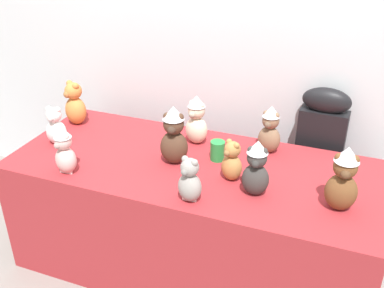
# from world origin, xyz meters

# --- Properties ---
(wall_back) EXTENTS (7.00, 0.08, 2.60)m
(wall_back) POSITION_xyz_m (0.00, 0.92, 1.30)
(wall_back) COLOR silver
(wall_back) RESTS_ON ground_plane
(display_table) EXTENTS (1.99, 0.84, 0.71)m
(display_table) POSITION_xyz_m (0.00, 0.25, 0.35)
(display_table) COLOR maroon
(display_table) RESTS_ON ground_plane
(instrument_case) EXTENTS (0.29, 0.13, 1.03)m
(instrument_case) POSITION_xyz_m (0.62, 0.80, 0.52)
(instrument_case) COLOR black
(instrument_case) RESTS_ON ground_plane
(teddy_bear_chestnut) EXTENTS (0.16, 0.14, 0.32)m
(teddy_bear_chestnut) POSITION_xyz_m (0.78, 0.11, 0.86)
(teddy_bear_chestnut) COLOR brown
(teddy_bear_chestnut) RESTS_ON display_table
(teddy_bear_cocoa) EXTENTS (0.17, 0.15, 0.33)m
(teddy_bear_cocoa) POSITION_xyz_m (-0.10, 0.23, 0.87)
(teddy_bear_cocoa) COLOR #4C3323
(teddy_bear_cocoa) RESTS_ON display_table
(teddy_bear_ginger) EXTENTS (0.18, 0.17, 0.28)m
(teddy_bear_ginger) POSITION_xyz_m (-0.87, 0.46, 0.84)
(teddy_bear_ginger) COLOR #D17F3D
(teddy_bear_ginger) RESTS_ON display_table
(teddy_bear_snow) EXTENTS (0.13, 0.12, 0.23)m
(teddy_bear_snow) POSITION_xyz_m (-0.82, 0.18, 0.81)
(teddy_bear_snow) COLOR white
(teddy_bear_snow) RESTS_ON display_table
(teddy_bear_blush) EXTENTS (0.14, 0.13, 0.26)m
(teddy_bear_blush) POSITION_xyz_m (-0.58, -0.07, 0.83)
(teddy_bear_blush) COLOR beige
(teddy_bear_blush) RESTS_ON display_table
(teddy_bear_charcoal) EXTENTS (0.14, 0.12, 0.29)m
(teddy_bear_charcoal) POSITION_xyz_m (0.39, 0.09, 0.85)
(teddy_bear_charcoal) COLOR #383533
(teddy_bear_charcoal) RESTS_ON display_table
(teddy_bear_ash) EXTENTS (0.14, 0.13, 0.23)m
(teddy_bear_ash) POSITION_xyz_m (0.11, -0.07, 0.81)
(teddy_bear_ash) COLOR gray
(teddy_bear_ash) RESTS_ON display_table
(teddy_bear_caramel) EXTENTS (0.15, 0.14, 0.22)m
(teddy_bear_caramel) POSITION_xyz_m (0.24, 0.18, 0.81)
(teddy_bear_caramel) COLOR #B27A42
(teddy_bear_caramel) RESTS_ON display_table
(teddy_bear_cream) EXTENTS (0.16, 0.15, 0.30)m
(teddy_bear_cream) POSITION_xyz_m (-0.06, 0.49, 0.85)
(teddy_bear_cream) COLOR beige
(teddy_bear_cream) RESTS_ON display_table
(teddy_bear_mocha) EXTENTS (0.14, 0.13, 0.28)m
(teddy_bear_mocha) POSITION_xyz_m (0.36, 0.53, 0.84)
(teddy_bear_mocha) COLOR #7F6047
(teddy_bear_mocha) RESTS_ON display_table
(party_cup_green) EXTENTS (0.08, 0.08, 0.11)m
(party_cup_green) POSITION_xyz_m (0.11, 0.34, 0.76)
(party_cup_green) COLOR #238C3D
(party_cup_green) RESTS_ON display_table
(name_card_front_left) EXTENTS (0.07, 0.01, 0.05)m
(name_card_front_left) POSITION_xyz_m (-0.58, -0.08, 0.73)
(name_card_front_left) COLOR white
(name_card_front_left) RESTS_ON display_table
(name_card_front_middle) EXTENTS (0.07, 0.01, 0.05)m
(name_card_front_middle) POSITION_xyz_m (0.11, -0.08, 0.73)
(name_card_front_middle) COLOR white
(name_card_front_middle) RESTS_ON display_table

